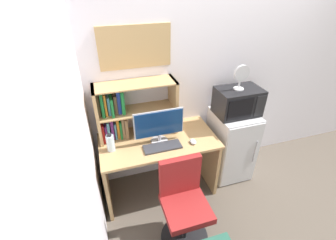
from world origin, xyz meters
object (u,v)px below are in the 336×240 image
Objects in this scene: water_bottle at (110,143)px; desk_fan at (241,76)px; keyboard at (162,147)px; desk_chair at (184,208)px; microwave at (238,102)px; monitor at (159,125)px; wall_corkboard at (135,47)px; computer_mouse at (193,142)px; mini_fridge at (231,144)px; hutch_bookshelf at (124,111)px.

desk_fan reaches higher than water_bottle.
desk_chair is at bearing -83.56° from keyboard.
desk_chair is (-0.89, -0.69, -0.64)m from microwave.
keyboard is 0.79× the size of microwave.
water_bottle is at bearing 167.02° from keyboard.
monitor is 1.34× the size of keyboard.
desk_chair is (-0.87, -0.68, -0.96)m from desk_fan.
computer_mouse is at bearing -46.26° from wall_corkboard.
computer_mouse is 0.34× the size of desk_fan.
keyboard is at bearing -89.48° from monitor.
computer_mouse is at bearing -161.54° from desk_fan.
mini_fridge is 0.60m from microwave.
microwave is at bearing -14.49° from wall_corkboard.
monitor is 1.06× the size of microwave.
mini_fridge is at bearing 7.76° from desk_fan.
mini_fridge is (1.26, -0.17, -0.61)m from hutch_bookshelf.
mini_fridge is (0.94, 0.18, -0.32)m from keyboard.
monitor is 0.81m from wall_corkboard.
microwave is (0.95, 0.07, 0.09)m from monitor.
keyboard is 0.55× the size of wall_corkboard.
desk_chair is (0.37, -0.85, -0.65)m from hutch_bookshelf.
keyboard is at bearing -169.14° from mini_fridge.
water_bottle is 0.40× the size of microwave.
mini_fridge is at bearing -14.64° from wall_corkboard.
desk_chair is at bearing -142.12° from microwave.
mini_fridge is at bearing -90.33° from microwave.
mini_fridge is 0.92m from desk_fan.
microwave is (1.26, -0.16, -0.01)m from hutch_bookshelf.
monitor is 0.95m from microwave.
desk_fan is (0.92, 0.18, 0.60)m from keyboard.
keyboard is 0.52m from water_bottle.
desk_fan reaches higher than keyboard.
wall_corkboard is at bearing 100.98° from desk_chair.
wall_corkboard is at bearing 105.79° from keyboard.
hutch_bookshelf is 3.07× the size of desk_fan.
keyboard is 0.62m from desk_chair.
monitor is at bearing -0.38° from water_bottle.
wall_corkboard is (-0.13, 0.46, 0.91)m from keyboard.
keyboard is 1.03m from wall_corkboard.
microwave is at bearing 2.68° from water_bottle.
wall_corkboard reaches higher than water_bottle.
hutch_bookshelf is 0.37m from water_bottle.
desk_fan is at bearing -164.03° from microwave.
desk_fan is at bearing 4.04° from monitor.
keyboard is 1.00m from microwave.
monitor is (0.32, -0.24, -0.10)m from hutch_bookshelf.
mini_fridge is 1.25× the size of wall_corkboard.
wall_corkboard is at bearing 133.74° from computer_mouse.
keyboard is at bearing 96.44° from desk_chair.
keyboard is (0.32, -0.35, -0.29)m from hutch_bookshelf.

